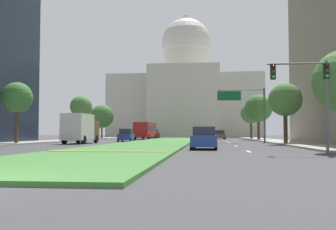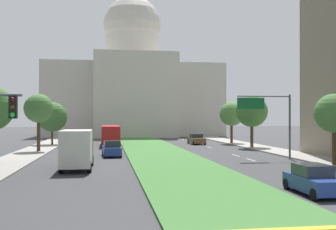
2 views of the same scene
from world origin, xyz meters
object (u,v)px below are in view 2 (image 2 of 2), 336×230
at_px(city_bus, 111,134).
at_px(street_tree_left_far, 39,109).
at_px(sedan_distant, 196,139).
at_px(capitol_building, 132,88).
at_px(street_tree_right_mid, 334,114).
at_px(sedan_far_horizon, 110,136).
at_px(box_truck_delivery, 77,149).
at_px(street_tree_right_distant, 232,114).
at_px(sedan_midblock, 112,149).
at_px(overhead_guide_sign, 270,113).
at_px(street_tree_left_distant, 52,117).
at_px(sedan_lead_stopped, 313,180).
at_px(street_tree_right_far, 252,111).

bearing_deg(city_bus, street_tree_left_far, -131.61).
relative_size(sedan_distant, city_bus, 0.41).
xyz_separation_m(capitol_building, street_tree_right_mid, (13.50, -63.99, -6.54)).
relative_size(capitol_building, sedan_far_horizon, 8.54).
bearing_deg(capitol_building, box_truck_delivery, -97.44).
bearing_deg(street_tree_right_distant, sedan_midblock, -136.90).
bearing_deg(city_bus, overhead_guide_sign, -54.03).
xyz_separation_m(street_tree_right_mid, box_truck_delivery, (-21.72, 0.96, -2.84)).
xyz_separation_m(street_tree_left_distant, sedan_lead_stopped, (19.34, -41.18, -3.48)).
xyz_separation_m(capitol_building, city_bus, (-5.37, -36.33, -9.29)).
bearing_deg(capitol_building, sedan_distant, -77.26).
height_order(street_tree_right_distant, sedan_lead_stopped, street_tree_right_distant).
xyz_separation_m(street_tree_left_far, street_tree_left_distant, (0.03, 11.69, -0.97)).
relative_size(capitol_building, sedan_midblock, 8.62).
xyz_separation_m(street_tree_left_far, city_bus, (8.64, 9.72, -3.45)).
bearing_deg(overhead_guide_sign, street_tree_left_far, 154.08).
bearing_deg(city_bus, sedan_lead_stopped, -74.68).
xyz_separation_m(overhead_guide_sign, box_truck_delivery, (-18.47, -5.19, -2.97)).
bearing_deg(sedan_distant, overhead_guide_sign, -84.09).
height_order(capitol_building, street_tree_right_mid, capitol_building).
relative_size(street_tree_left_distant, street_tree_right_distant, 0.98).
relative_size(sedan_lead_stopped, sedan_far_horizon, 0.93).
height_order(overhead_guide_sign, street_tree_right_mid, overhead_guide_sign).
height_order(street_tree_right_far, sedan_midblock, street_tree_right_far).
distance_m(street_tree_right_mid, street_tree_left_far, 32.84).
xyz_separation_m(sedan_far_horizon, city_bus, (-0.01, -11.13, 0.91)).
bearing_deg(street_tree_left_far, sedan_distant, 27.40).
xyz_separation_m(street_tree_left_distant, sedan_far_horizon, (8.62, 9.16, -3.39)).
height_order(street_tree_right_mid, sedan_lead_stopped, street_tree_right_mid).
distance_m(capitol_building, street_tree_left_far, 48.49).
relative_size(street_tree_left_distant, city_bus, 0.59).
bearing_deg(sedan_distant, street_tree_right_far, -57.09).
bearing_deg(street_tree_right_far, street_tree_left_distant, 161.48).
xyz_separation_m(street_tree_right_distant, city_bus, (-18.85, -1.49, -2.90)).
bearing_deg(sedan_midblock, street_tree_left_distant, 115.32).
bearing_deg(sedan_far_horizon, capitol_building, 78.00).
bearing_deg(overhead_guide_sign, street_tree_right_mid, -62.11).
height_order(street_tree_right_mid, city_bus, street_tree_right_mid).
xyz_separation_m(street_tree_right_far, sedan_far_horizon, (-18.94, 18.39, -4.12)).
xyz_separation_m(street_tree_right_mid, sedan_lead_stopped, (-8.13, -11.55, -3.75)).
xyz_separation_m(street_tree_left_distant, city_bus, (8.60, -1.97, -2.48)).
bearing_deg(street_tree_left_distant, box_truck_delivery, -78.67).
bearing_deg(box_truck_delivery, overhead_guide_sign, 15.70).
bearing_deg(sedan_far_horizon, sedan_midblock, -90.08).
bearing_deg(street_tree_left_far, street_tree_right_mid, -33.10).
distance_m(street_tree_right_distant, sedan_far_horizon, 21.49).
distance_m(street_tree_right_mid, sedan_midblock, 22.42).
xyz_separation_m(street_tree_right_mid, street_tree_right_far, (0.09, 20.39, 0.47)).
bearing_deg(street_tree_left_far, overhead_guide_sign, -25.92).
bearing_deg(street_tree_right_mid, sedan_far_horizon, 115.92).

